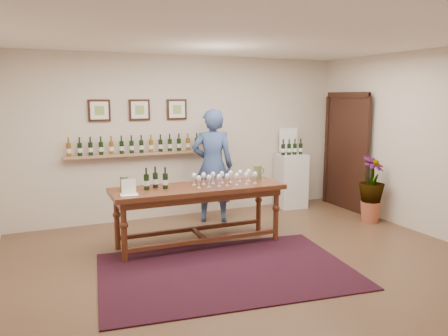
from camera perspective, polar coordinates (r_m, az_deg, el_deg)
name	(u,v)px	position (r m, az deg, el deg)	size (l,w,h in m)	color
ground	(249,261)	(5.78, 3.28, -12.03)	(6.00, 6.00, 0.00)	brown
room_shell	(306,151)	(8.13, 10.68, 2.24)	(6.00, 6.00, 6.00)	beige
rug	(226,271)	(5.46, 0.30, -13.25)	(3.02, 2.01, 0.02)	#490F0D
tasting_table	(198,195)	(6.17, -3.36, -3.57)	(2.43, 0.81, 0.86)	#431A10
table_glasses	(225,178)	(6.25, 0.12, -1.31)	(1.30, 0.30, 0.18)	white
table_bottles	(156,177)	(6.02, -8.93, -1.18)	(0.30, 0.17, 0.32)	black
pitcher_left	(124,184)	(5.97, -12.92, -2.00)	(0.12, 0.12, 0.19)	#5C6740
pitcher_right	(258,173)	(6.60, 4.40, -0.59)	(0.14, 0.14, 0.22)	#5C6740
menu_card	(129,187)	(5.72, -12.34, -2.43)	(0.22, 0.16, 0.20)	white
display_pedestal	(291,181)	(8.45, 8.70, -1.64)	(0.51, 0.51, 1.02)	silver
pedestal_bottles	(292,147)	(8.27, 8.87, 2.77)	(0.31, 0.08, 0.31)	black
info_sign	(288,140)	(8.50, 8.39, 3.63)	(0.37, 0.02, 0.50)	white
potted_plant	(372,189)	(7.71, 18.71, -2.66)	(0.67, 0.67, 0.97)	#A45036
person	(213,166)	(7.30, -1.50, 0.27)	(0.70, 0.46, 1.91)	#374D83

